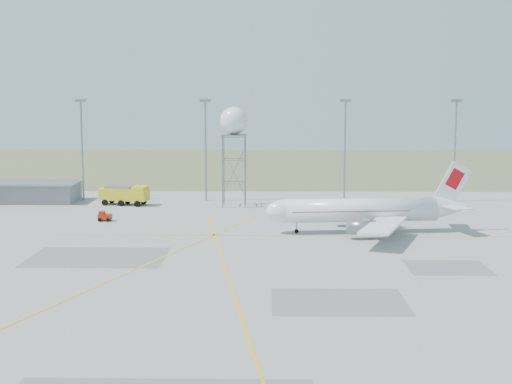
{
  "coord_description": "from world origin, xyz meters",
  "views": [
    {
      "loc": [
        2.58,
        -77.0,
        21.41
      ],
      "look_at": [
        0.59,
        40.0,
        5.35
      ],
      "focal_mm": 50.0,
      "sensor_mm": 36.0,
      "label": 1
    }
  ],
  "objects_px": {
    "airliner_main": "(364,211)",
    "baggage_tug": "(105,217)",
    "radar_tower": "(234,151)",
    "fire_truck": "(126,196)"
  },
  "relations": [
    {
      "from": "fire_truck",
      "to": "baggage_tug",
      "type": "height_order",
      "value": "fire_truck"
    },
    {
      "from": "fire_truck",
      "to": "baggage_tug",
      "type": "distance_m",
      "value": 17.89
    },
    {
      "from": "airliner_main",
      "to": "baggage_tug",
      "type": "height_order",
      "value": "airliner_main"
    },
    {
      "from": "baggage_tug",
      "to": "airliner_main",
      "type": "bearing_deg",
      "value": -9.36
    },
    {
      "from": "airliner_main",
      "to": "fire_truck",
      "type": "height_order",
      "value": "airliner_main"
    },
    {
      "from": "radar_tower",
      "to": "fire_truck",
      "type": "relative_size",
      "value": 1.93
    },
    {
      "from": "airliner_main",
      "to": "baggage_tug",
      "type": "distance_m",
      "value": 43.93
    },
    {
      "from": "airliner_main",
      "to": "baggage_tug",
      "type": "relative_size",
      "value": 14.41
    },
    {
      "from": "airliner_main",
      "to": "radar_tower",
      "type": "height_order",
      "value": "radar_tower"
    },
    {
      "from": "radar_tower",
      "to": "baggage_tug",
      "type": "xyz_separation_m",
      "value": [
        -21.32,
        -16.98,
        -10.07
      ]
    }
  ]
}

